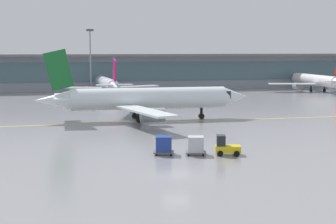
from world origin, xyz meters
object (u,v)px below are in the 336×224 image
Objects in this scene: gate_airplane_1 at (107,84)px; cargo_dolly_lead at (196,145)px; baggage_tug at (226,147)px; cargo_dolly_trailing at (164,145)px; taxiing_regional_jet at (146,99)px; gate_airplane_2 at (315,80)px; apron_light_mast_1 at (90,58)px.

gate_airplane_1 is 70.50m from cargo_dolly_lead.
baggage_tug is 6.47m from cargo_dolly_trailing.
taxiing_regional_jet is 11.57× the size of baggage_tug.
gate_airplane_2 is 68.00m from taxiing_regional_jet.
apron_light_mast_1 is at bearing 108.63° from cargo_dolly_lead.
gate_airplane_2 is at bearing 70.02° from baggage_tug.
baggage_tug is (-48.73, -70.64, -1.92)m from gate_airplane_2.
apron_light_mast_1 reaches higher than gate_airplane_2.
apron_light_mast_1 is at bearing 21.41° from gate_airplane_1.
cargo_dolly_lead is (0.52, -26.36, -2.25)m from taxiing_regional_jet.
cargo_dolly_trailing is at bearing -95.17° from taxiing_regional_jet.
cargo_dolly_lead is 3.35m from cargo_dolly_trailing.
gate_airplane_2 is at bearing -93.96° from gate_airplane_1.
gate_airplane_2 is at bearing 68.09° from cargo_dolly_lead.
taxiing_regional_jet is at bearing 112.05° from baggage_tug.
gate_airplane_2 reaches higher than gate_airplane_1.
gate_airplane_2 is at bearing 40.69° from taxiing_regional_jet.
apron_light_mast_1 is (-4.92, 51.21, 5.28)m from taxiing_regional_jet.
cargo_dolly_trailing is at bearing -88.36° from apron_light_mast_1.
taxiing_regional_jet is (-52.27, -43.50, 0.49)m from gate_airplane_2.
cargo_dolly_lead is at bearing -85.99° from apron_light_mast_1.
gate_airplane_2 reaches higher than cargo_dolly_trailing.
cargo_dolly_trailing is (-1.08, -69.60, -1.64)m from gate_airplane_1.
cargo_dolly_lead is at bearing 178.42° from gate_airplane_1.
gate_airplane_1 is 0.96× the size of gate_airplane_2.
apron_light_mast_1 is at bearing 110.78° from baggage_tug.
gate_airplane_2 is 88.26m from cargo_dolly_trailing.
taxiing_regional_jet reaches higher than gate_airplane_2.
apron_light_mast_1 reaches higher than baggage_tug.
baggage_tug is at bearing -83.84° from apron_light_mast_1.
cargo_dolly_lead is 1.00× the size of cargo_dolly_trailing.
gate_airplane_1 is at bearing 103.73° from cargo_dolly_trailing.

